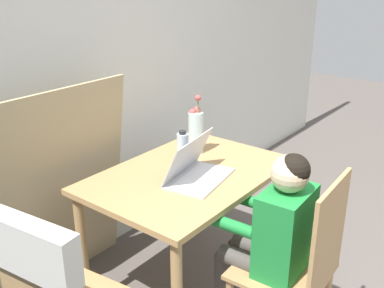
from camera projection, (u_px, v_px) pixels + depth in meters
name	position (u px, v px, depth m)	size (l,w,h in m)	color
wall_back	(71.00, 59.00, 2.46)	(6.40, 0.05, 2.50)	silver
dining_table	(188.00, 189.00, 2.38)	(1.06, 0.73, 0.72)	tan
chair_occupied	(297.00, 268.00, 1.99)	(0.42, 0.42, 0.92)	tan
chair_spare	(54.00, 288.00, 1.64)	(0.48, 0.45, 0.93)	tan
person_seated	(273.00, 230.00, 2.00)	(0.32, 0.43, 1.00)	#1E8438
laptop	(195.00, 169.00, 2.26)	(0.41, 0.29, 0.22)	#B2B2B7
flower_vase	(196.00, 130.00, 2.55)	(0.08, 0.08, 0.35)	silver
water_bottle	(183.00, 148.00, 2.44)	(0.06, 0.06, 0.18)	silver
cardboard_panel	(61.00, 192.00, 2.43)	(0.85, 0.18, 1.17)	tan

